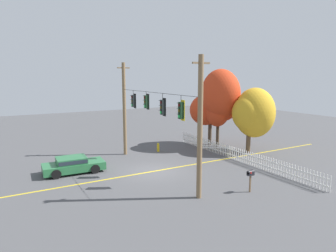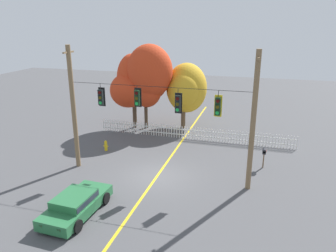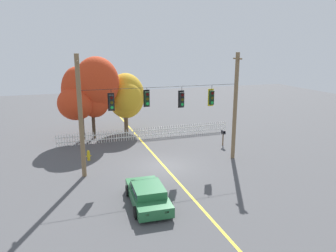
# 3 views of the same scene
# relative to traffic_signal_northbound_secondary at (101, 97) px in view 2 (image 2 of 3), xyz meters

# --- Properties ---
(ground) EXTENTS (80.00, 80.00, 0.00)m
(ground) POSITION_rel_traffic_signal_northbound_secondary_xyz_m (3.57, -0.01, -4.86)
(ground) COLOR #4C4C4F
(lane_centerline_stripe) EXTENTS (0.16, 36.00, 0.01)m
(lane_centerline_stripe) POSITION_rel_traffic_signal_northbound_secondary_xyz_m (3.57, -0.01, -4.86)
(lane_centerline_stripe) COLOR gold
(lane_centerline_stripe) RESTS_ON ground
(signal_support_span) EXTENTS (11.43, 1.10, 7.97)m
(signal_support_span) POSITION_rel_traffic_signal_northbound_secondary_xyz_m (3.57, -0.01, -0.82)
(signal_support_span) COLOR brown
(signal_support_span) RESTS_ON ground
(traffic_signal_northbound_secondary) EXTENTS (0.43, 0.38, 1.44)m
(traffic_signal_northbound_secondary) POSITION_rel_traffic_signal_northbound_secondary_xyz_m (0.00, 0.00, 0.00)
(traffic_signal_northbound_secondary) COLOR black
(traffic_signal_eastbound_side) EXTENTS (0.43, 0.38, 1.32)m
(traffic_signal_eastbound_side) POSITION_rel_traffic_signal_northbound_secondary_xyz_m (2.39, -0.00, 0.11)
(traffic_signal_eastbound_side) COLOR black
(traffic_signal_northbound_primary) EXTENTS (0.43, 0.38, 1.52)m
(traffic_signal_northbound_primary) POSITION_rel_traffic_signal_northbound_secondary_xyz_m (4.88, 0.00, -0.07)
(traffic_signal_northbound_primary) COLOR black
(traffic_signal_westbound_side) EXTENTS (0.43, 0.38, 1.54)m
(traffic_signal_westbound_side) POSITION_rel_traffic_signal_northbound_secondary_xyz_m (7.17, 0.00, -0.07)
(traffic_signal_westbound_side) COLOR black
(white_picket_fence) EXTENTS (16.19, 0.06, 1.05)m
(white_picket_fence) POSITION_rel_traffic_signal_northbound_secondary_xyz_m (4.31, 7.19, -4.34)
(white_picket_fence) COLOR white
(white_picket_fence) RESTS_ON ground
(autumn_maple_near_fence) EXTENTS (3.24, 3.53, 6.63)m
(autumn_maple_near_fence) POSITION_rel_traffic_signal_northbound_secondary_xyz_m (-1.72, 8.85, -0.87)
(autumn_maple_near_fence) COLOR #473828
(autumn_maple_near_fence) RESTS_ON ground
(autumn_maple_mid) EXTENTS (4.02, 3.60, 7.50)m
(autumn_maple_mid) POSITION_rel_traffic_signal_northbound_secondary_xyz_m (-0.01, 8.93, -0.21)
(autumn_maple_mid) COLOR #473828
(autumn_maple_mid) RESTS_ON ground
(autumn_oak_far_east) EXTENTS (3.63, 3.87, 5.83)m
(autumn_oak_far_east) POSITION_rel_traffic_signal_northbound_secondary_xyz_m (2.99, 10.13, -1.27)
(autumn_oak_far_east) COLOR brown
(autumn_oak_far_east) RESTS_ON ground
(parked_car) EXTENTS (2.12, 4.31, 1.15)m
(parked_car) POSITION_rel_traffic_signal_northbound_secondary_xyz_m (0.98, -5.17, -4.26)
(parked_car) COLOR #286B3D
(parked_car) RESTS_ON ground
(fire_hydrant) EXTENTS (0.38, 0.22, 0.80)m
(fire_hydrant) POSITION_rel_traffic_signal_northbound_secondary_xyz_m (-1.44, 2.97, -4.47)
(fire_hydrant) COLOR gold
(fire_hydrant) RESTS_ON ground
(roadside_mailbox) EXTENTS (0.25, 0.44, 1.34)m
(roadside_mailbox) POSITION_rel_traffic_signal_northbound_secondary_xyz_m (9.95, 3.13, -3.77)
(roadside_mailbox) COLOR brown
(roadside_mailbox) RESTS_ON ground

